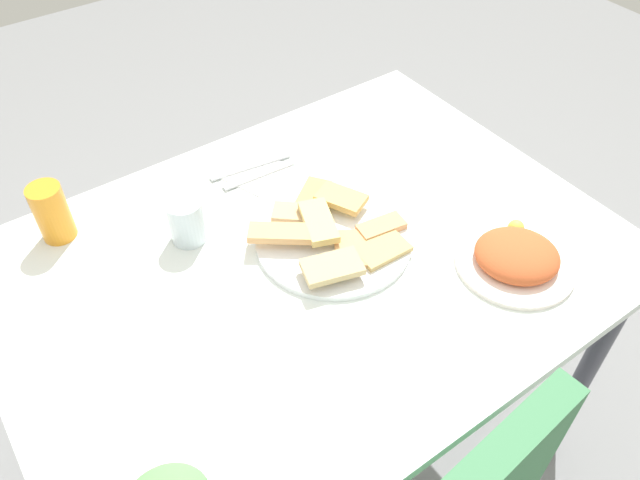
# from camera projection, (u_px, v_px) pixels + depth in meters

# --- Properties ---
(ground_plane) EXTENTS (6.00, 6.00, 0.00)m
(ground_plane) POSITION_uv_depth(u_px,v_px,m) (314.00, 441.00, 1.75)
(ground_plane) COLOR gray
(dining_table) EXTENTS (1.18, 0.88, 0.75)m
(dining_table) POSITION_uv_depth(u_px,v_px,m) (311.00, 284.00, 1.27)
(dining_table) COLOR white
(dining_table) RESTS_ON ground_plane
(pide_platter) EXTENTS (0.31, 0.32, 0.05)m
(pide_platter) POSITION_uv_depth(u_px,v_px,m) (332.00, 235.00, 1.24)
(pide_platter) COLOR white
(pide_platter) RESTS_ON dining_table
(salad_plate_greens) EXTENTS (0.23, 0.23, 0.05)m
(salad_plate_greens) POSITION_uv_depth(u_px,v_px,m) (516.00, 257.00, 1.19)
(salad_plate_greens) COLOR white
(salad_plate_greens) RESTS_ON dining_table
(soda_can) EXTENTS (0.07, 0.07, 0.12)m
(soda_can) POSITION_uv_depth(u_px,v_px,m) (52.00, 212.00, 1.22)
(soda_can) COLOR orange
(soda_can) RESTS_ON dining_table
(drinking_glass) EXTENTS (0.07, 0.07, 0.09)m
(drinking_glass) POSITION_uv_depth(u_px,v_px,m) (187.00, 220.00, 1.22)
(drinking_glass) COLOR silver
(drinking_glass) RESTS_ON dining_table
(paper_napkin) EXTENTS (0.16, 0.16, 0.00)m
(paper_napkin) POSITION_uv_depth(u_px,v_px,m) (255.00, 172.00, 1.40)
(paper_napkin) COLOR white
(paper_napkin) RESTS_ON dining_table
(fork) EXTENTS (0.19, 0.04, 0.00)m
(fork) POSITION_uv_depth(u_px,v_px,m) (251.00, 166.00, 1.41)
(fork) COLOR silver
(fork) RESTS_ON paper_napkin
(spoon) EXTENTS (0.17, 0.03, 0.00)m
(spoon) POSITION_uv_depth(u_px,v_px,m) (259.00, 174.00, 1.39)
(spoon) COLOR silver
(spoon) RESTS_ON paper_napkin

